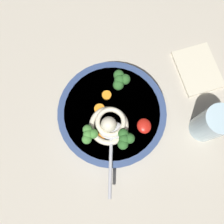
{
  "coord_description": "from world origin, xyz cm",
  "views": [
    {
      "loc": [
        -13.4,
        1.3,
        64.58
      ],
      "look_at": [
        0.54,
        -0.69,
        7.89
      ],
      "focal_mm": 39.3,
      "sensor_mm": 36.0,
      "label": 1
    }
  ],
  "objects_px": {
    "soup_spoon": "(111,136)",
    "drinking_glass": "(211,124)",
    "soup_bowl": "(112,114)",
    "noodle_pile": "(109,124)",
    "folded_napkin": "(198,69)"
  },
  "relations": [
    {
      "from": "soup_bowl",
      "to": "drinking_glass",
      "type": "bearing_deg",
      "value": -105.76
    },
    {
      "from": "soup_bowl",
      "to": "soup_spoon",
      "type": "height_order",
      "value": "soup_spoon"
    },
    {
      "from": "soup_bowl",
      "to": "folded_napkin",
      "type": "distance_m",
      "value": 0.27
    },
    {
      "from": "soup_bowl",
      "to": "noodle_pile",
      "type": "height_order",
      "value": "noodle_pile"
    },
    {
      "from": "drinking_glass",
      "to": "folded_napkin",
      "type": "distance_m",
      "value": 0.17
    },
    {
      "from": "soup_spoon",
      "to": "drinking_glass",
      "type": "height_order",
      "value": "drinking_glass"
    },
    {
      "from": "soup_bowl",
      "to": "noodle_pile",
      "type": "bearing_deg",
      "value": 160.48
    },
    {
      "from": "soup_spoon",
      "to": "drinking_glass",
      "type": "relative_size",
      "value": 1.49
    },
    {
      "from": "noodle_pile",
      "to": "soup_bowl",
      "type": "bearing_deg",
      "value": -19.52
    },
    {
      "from": "drinking_glass",
      "to": "folded_napkin",
      "type": "relative_size",
      "value": 0.88
    },
    {
      "from": "noodle_pile",
      "to": "folded_napkin",
      "type": "distance_m",
      "value": 0.29
    },
    {
      "from": "soup_bowl",
      "to": "soup_spoon",
      "type": "xyz_separation_m",
      "value": [
        -0.06,
        0.01,
        0.03
      ]
    },
    {
      "from": "noodle_pile",
      "to": "folded_napkin",
      "type": "relative_size",
      "value": 0.76
    },
    {
      "from": "noodle_pile",
      "to": "drinking_glass",
      "type": "bearing_deg",
      "value": -97.68
    },
    {
      "from": "soup_bowl",
      "to": "soup_spoon",
      "type": "relative_size",
      "value": 1.49
    }
  ]
}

